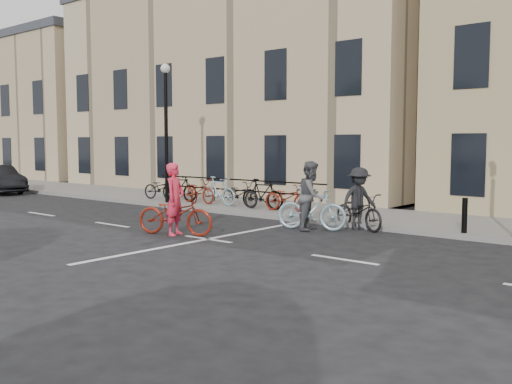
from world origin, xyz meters
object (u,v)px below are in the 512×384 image
Objects in this scene: cyclist_pink at (175,210)px; cyclist_dark at (359,205)px; lamp_post at (166,115)px; cyclist_grey at (312,202)px.

cyclist_pink is 5.15m from cyclist_dark.
cyclist_dark is (8.64, -0.50, -2.80)m from lamp_post.
cyclist_dark is (0.97, 0.94, -0.09)m from cyclist_grey.
cyclist_grey is (7.67, -1.44, -2.70)m from lamp_post.
lamp_post is at bearing 29.91° from cyclist_pink.
cyclist_grey reaches higher than cyclist_pink.
lamp_post reaches higher than cyclist_dark.
lamp_post reaches higher than cyclist_grey.
lamp_post is at bearing 62.56° from cyclist_grey.
cyclist_pink is 3.81m from cyclist_grey.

